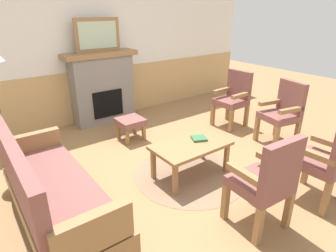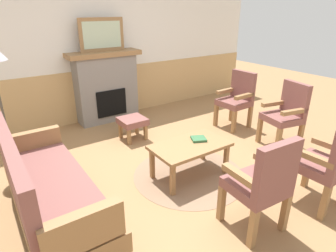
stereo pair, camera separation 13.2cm
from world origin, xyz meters
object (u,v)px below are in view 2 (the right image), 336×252
object	(u,v)px
framed_picture	(102,35)
armchair_near_fireplace	(286,112)
fireplace	(106,86)
footstool	(133,123)
coffee_table	(190,148)
armchair_by_window_left	(237,97)
armchair_front_left	(263,182)
couch	(50,190)
armchair_front_center	(328,161)
book_on_table	(199,139)

from	to	relation	value
framed_picture	armchair_near_fireplace	xyz separation A→B (m)	(1.80, -2.54, -1.02)
fireplace	footstool	bearing A→B (deg)	-91.64
coffee_table	armchair_by_window_left	distance (m)	1.91
armchair_front_left	framed_picture	bearing A→B (deg)	89.65
couch	armchair_near_fireplace	distance (m)	3.41
couch	armchair_near_fireplace	size ratio (longest dim) A/B	1.84
armchair_near_fireplace	armchair_front_center	bearing A→B (deg)	-130.00
couch	footstool	distance (m)	2.06
footstool	armchair_front_left	world-z (taller)	armchair_front_left
armchair_near_fireplace	armchair_front_center	xyz separation A→B (m)	(-0.96, -1.14, 0.00)
footstool	armchair_front_left	distance (m)	2.52
footstool	armchair_front_center	distance (m)	2.80
coffee_table	armchair_near_fireplace	world-z (taller)	armchair_near_fireplace
fireplace	couch	xyz separation A→B (m)	(-1.61, -2.35, -0.26)
coffee_table	armchair_front_center	bearing A→B (deg)	-57.96
fireplace	footstool	distance (m)	1.10
fireplace	book_on_table	bearing A→B (deg)	-84.98
couch	book_on_table	distance (m)	1.82
framed_picture	footstool	distance (m)	1.64
armchair_near_fireplace	armchair_front_left	distance (m)	2.08
armchair_near_fireplace	armchair_front_left	size ratio (longest dim) A/B	1.00
couch	armchair_front_left	xyz separation A→B (m)	(1.59, -1.19, 0.14)
armchair_by_window_left	framed_picture	bearing A→B (deg)	137.99
framed_picture	armchair_near_fireplace	world-z (taller)	framed_picture
framed_picture	book_on_table	world-z (taller)	framed_picture
framed_picture	armchair_front_left	bearing A→B (deg)	-90.35
framed_picture	armchair_front_left	xyz separation A→B (m)	(-0.02, -3.54, -1.02)
armchair_front_center	fireplace	bearing A→B (deg)	102.81
armchair_front_center	couch	bearing A→B (deg)	151.39
armchair_near_fireplace	armchair_by_window_left	world-z (taller)	same
coffee_table	armchair_near_fireplace	size ratio (longest dim) A/B	0.98
book_on_table	armchair_by_window_left	xyz separation A→B (m)	(1.55, 0.79, 0.08)
armchair_front_left	armchair_near_fireplace	bearing A→B (deg)	28.81
framed_picture	coffee_table	distance (m)	2.69
coffee_table	armchair_front_center	world-z (taller)	armchair_front_center
book_on_table	armchair_front_left	size ratio (longest dim) A/B	0.18
fireplace	armchair_near_fireplace	distance (m)	3.11
armchair_near_fireplace	book_on_table	bearing A→B (deg)	174.28
book_on_table	armchair_near_fireplace	distance (m)	1.60
book_on_table	armchair_near_fireplace	size ratio (longest dim) A/B	0.18
couch	armchair_front_center	world-z (taller)	same
footstool	armchair_near_fireplace	distance (m)	2.38
footstool	book_on_table	bearing A→B (deg)	-79.93
framed_picture	armchair_front_center	xyz separation A→B (m)	(0.84, -3.68, -1.02)
fireplace	armchair_near_fireplace	world-z (taller)	fireplace
fireplace	armchair_by_window_left	world-z (taller)	fireplace
book_on_table	armchair_near_fireplace	world-z (taller)	armchair_near_fireplace
coffee_table	armchair_by_window_left	size ratio (longest dim) A/B	0.98
framed_picture	coffee_table	size ratio (longest dim) A/B	0.83
couch	footstool	bearing A→B (deg)	39.72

